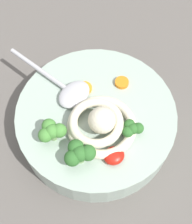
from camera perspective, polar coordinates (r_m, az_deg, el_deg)
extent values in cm
cube|color=#5B5651|center=(58.76, -0.94, -0.39)|extent=(106.96, 106.96, 3.01)
cylinder|color=#9EB2A3|center=(53.01, 0.00, -1.58)|extent=(26.75, 26.75, 6.05)
cylinder|color=#B27A33|center=(52.79, 0.00, -1.46)|extent=(23.54, 23.54, 5.57)
torus|color=beige|center=(48.31, 1.07, -2.62)|extent=(11.06, 11.06, 1.53)
torus|color=beige|center=(47.23, 0.05, -1.90)|extent=(11.85, 11.85, 1.37)
sphere|color=beige|center=(46.54, 1.11, -1.54)|extent=(4.29, 4.29, 4.29)
ellipsoid|color=#B7B7BC|center=(51.28, -4.07, 3.32)|extent=(7.18, 6.26, 1.60)
cylinder|color=#B7B7BC|center=(54.65, -10.05, 7.47)|extent=(6.13, 14.29, 0.80)
ellipsoid|color=#B2190F|center=(46.42, 3.35, -8.11)|extent=(3.28, 2.95, 1.48)
cylinder|color=#7A9E60|center=(48.18, -7.93, -4.44)|extent=(1.15, 1.15, 1.23)
sphere|color=#478938|center=(46.61, -8.19, -3.55)|extent=(2.26, 2.26, 2.26)
sphere|color=#478938|center=(46.71, -9.40, -4.27)|extent=(2.26, 2.26, 2.26)
sphere|color=#478938|center=(46.63, -6.83, -3.44)|extent=(2.26, 2.26, 2.26)
sphere|color=#478938|center=(47.26, -8.76, -2.56)|extent=(2.26, 2.26, 2.26)
cylinder|color=#7A9E60|center=(46.34, -2.94, -8.60)|extent=(1.24, 1.24, 1.33)
sphere|color=#2D6628|center=(44.58, -3.05, -7.76)|extent=(2.43, 2.43, 2.43)
sphere|color=#2D6628|center=(44.64, -4.42, -8.58)|extent=(2.43, 2.43, 2.43)
sphere|color=#2D6628|center=(44.70, -1.52, -7.62)|extent=(2.43, 2.43, 2.43)
sphere|color=#2D6628|center=(45.17, -3.78, -6.59)|extent=(2.43, 2.43, 2.43)
cylinder|color=#7A9E60|center=(48.44, 6.69, -3.82)|extent=(0.90, 0.90, 0.96)
sphere|color=#2D6628|center=(47.22, 6.86, -3.11)|extent=(1.76, 1.76, 1.76)
sphere|color=#2D6628|center=(47.09, 5.95, -3.69)|extent=(1.76, 1.76, 1.76)
sphere|color=#2D6628|center=(47.46, 7.87, -3.02)|extent=(1.76, 1.76, 1.76)
sphere|color=#2D6628|center=(47.62, 6.27, -2.36)|extent=(1.76, 1.76, 1.76)
cylinder|color=orange|center=(52.49, -2.19, 4.45)|extent=(2.64, 2.64, 0.51)
cylinder|color=orange|center=(53.17, 4.82, 5.48)|extent=(2.38, 2.38, 0.70)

